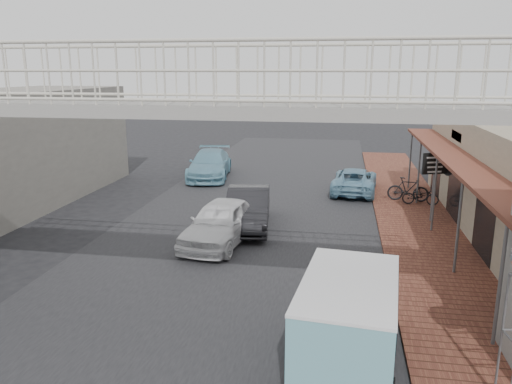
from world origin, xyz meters
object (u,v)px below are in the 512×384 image
at_px(white_hatchback, 221,222).
at_px(motorcycle_near, 421,196).
at_px(angkot_curb, 355,180).
at_px(arrow_sign, 452,164).
at_px(angkot_van, 349,310).
at_px(angkot_far, 210,164).
at_px(dark_sedan, 248,208).
at_px(motorcycle_far, 408,189).

bearing_deg(white_hatchback, motorcycle_near, 46.55).
distance_m(angkot_curb, arrow_sign, 5.90).
bearing_deg(motorcycle_near, angkot_van, 171.14).
xyz_separation_m(angkot_curb, angkot_far, (-7.90, 2.19, 0.15)).
xyz_separation_m(angkot_curb, motorcycle_near, (2.80, -2.22, -0.10)).
relative_size(dark_sedan, arrow_sign, 1.61).
bearing_deg(angkot_curb, motorcycle_far, 149.25).
distance_m(angkot_van, arrow_sign, 11.48).
bearing_deg(angkot_far, motorcycle_near, -30.06).
bearing_deg(angkot_far, white_hatchback, -80.68).
bearing_deg(angkot_van, arrow_sign, 75.91).
xyz_separation_m(white_hatchback, angkot_van, (4.29, -6.83, 0.50)).
height_order(motorcycle_near, arrow_sign, arrow_sign).
bearing_deg(angkot_van, angkot_far, 119.42).
relative_size(angkot_curb, motorcycle_near, 2.84).
bearing_deg(angkot_van, motorcycle_near, 82.06).
relative_size(white_hatchback, angkot_curb, 1.01).
bearing_deg(white_hatchback, angkot_far, 114.52).
distance_m(dark_sedan, arrow_sign, 8.03).
distance_m(angkot_van, motorcycle_far, 13.76).
xyz_separation_m(angkot_curb, arrow_sign, (3.52, -4.40, 1.75)).
distance_m(angkot_far, arrow_sign, 13.29).
xyz_separation_m(dark_sedan, motorcycle_far, (6.44, 4.66, -0.10)).
bearing_deg(motorcycle_far, white_hatchback, 140.43).
distance_m(dark_sedan, angkot_curb, 7.54).
bearing_deg(dark_sedan, motorcycle_far, 28.57).
height_order(white_hatchback, motorcycle_far, white_hatchback).
bearing_deg(arrow_sign, angkot_curb, 107.10).
bearing_deg(angkot_far, arrow_sign, -37.65).
bearing_deg(arrow_sign, motorcycle_far, 91.87).
xyz_separation_m(angkot_van, arrow_sign, (3.93, 10.72, 1.11)).
bearing_deg(angkot_far, motorcycle_far, -28.29).
bearing_deg(motorcycle_far, dark_sedan, 132.98).
bearing_deg(white_hatchback, angkot_curb, 68.02).
height_order(angkot_far, motorcycle_near, angkot_far).
height_order(angkot_curb, arrow_sign, arrow_sign).
distance_m(white_hatchback, angkot_van, 8.08).
bearing_deg(motorcycle_near, motorcycle_far, 45.07).
xyz_separation_m(angkot_curb, motorcycle_far, (2.33, -1.66, 0.04)).
bearing_deg(motorcycle_near, white_hatchback, 134.11).
height_order(angkot_van, motorcycle_far, angkot_van).
bearing_deg(arrow_sign, angkot_far, 128.44).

